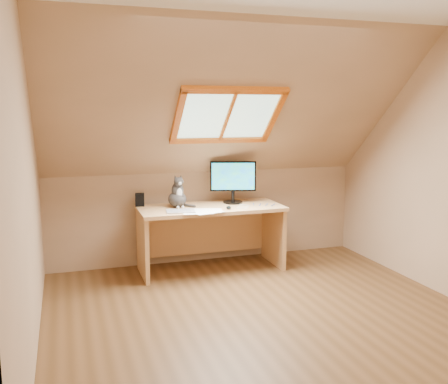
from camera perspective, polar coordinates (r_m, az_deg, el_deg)
name	(u,v)px	position (r m, az deg, el deg)	size (l,w,h in m)	color
ground	(268,320)	(4.17, 5.02, -14.32)	(3.50, 3.50, 0.00)	brown
room_shell	(275,143)	(3.75, 5.89, 5.58)	(3.52, 3.52, 2.41)	tan
desk	(209,225)	(5.30, -1.73, -3.79)	(1.49, 0.65, 0.68)	tan
monitor	(233,179)	(5.33, 1.04, 1.49)	(0.48, 0.21, 0.45)	black
cat	(177,195)	(5.16, -5.34, -0.38)	(0.21, 0.25, 0.34)	#3A3533
desk_speaker	(140,200)	(5.28, -9.60, -0.87)	(0.09, 0.09, 0.13)	black
graphics_tablet	(181,211)	(4.94, -4.97, -2.20)	(0.28, 0.20, 0.01)	#B2B2B7
mouse	(229,208)	(5.05, 0.54, -1.80)	(0.05, 0.09, 0.03)	black
papers	(205,212)	(4.91, -2.17, -2.25)	(0.35, 0.30, 0.01)	white
cables	(256,205)	(5.23, 3.64, -1.54)	(0.51, 0.26, 0.01)	silver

